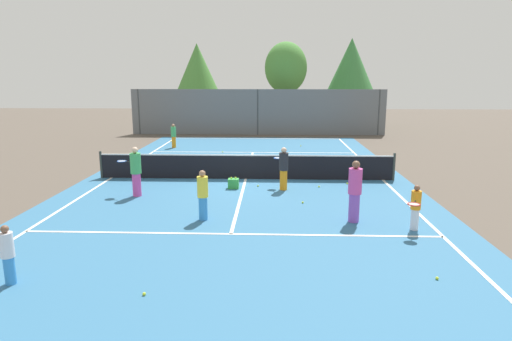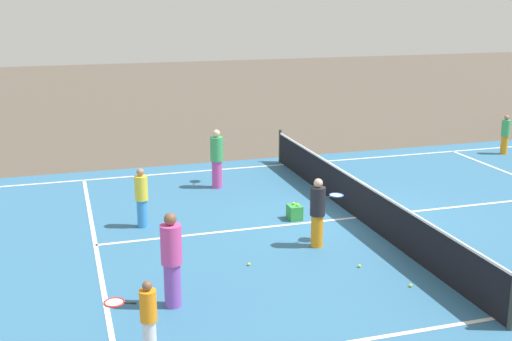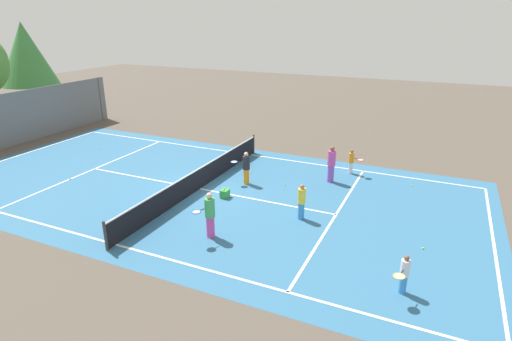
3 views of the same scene
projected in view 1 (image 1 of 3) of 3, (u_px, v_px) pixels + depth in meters
The scene contains 26 objects.
ground_plane at pixel (246, 179), 17.82m from camera, with size 80.00×80.00×0.00m, color brown.
court_surface at pixel (246, 179), 17.82m from camera, with size 13.00×25.00×0.01m.
tennis_net at pixel (246, 167), 17.71m from camera, with size 11.90×0.10×1.10m.
perimeter_fence at pixel (258, 112), 31.17m from camera, with size 18.00×0.12×3.20m.
tree_0 at pixel (197, 68), 34.82m from camera, with size 3.43×3.43×6.63m.
tree_1 at pixel (286, 68), 33.41m from camera, with size 3.20×3.20×6.65m.
tree_2 at pixel (351, 68), 35.91m from camera, with size 4.23×4.23×7.12m.
player_0 at pixel (174, 136), 25.56m from camera, with size 0.30×0.30×1.39m.
player_1 at pixel (136, 171), 15.11m from camera, with size 0.94×0.60×1.72m.
player_2 at pixel (6, 254), 8.67m from camera, with size 0.85×0.43×1.23m.
player_3 at pixel (355, 191), 12.38m from camera, with size 0.38×0.38×1.77m.
player_4 at pixel (203, 195), 12.59m from camera, with size 0.31×0.31×1.46m.
player_5 at pixel (283, 168), 15.97m from camera, with size 0.58×0.91×1.57m.
player_6 at pixel (415, 207), 11.74m from camera, with size 0.56×0.84×1.24m.
ball_crate at pixel (233, 183), 16.30m from camera, with size 0.39×0.32×0.43m.
tennis_ball_0 at pixel (301, 146), 26.17m from camera, with size 0.07×0.07×0.07m, color #CCE533.
tennis_ball_1 at pixel (171, 141), 28.02m from camera, with size 0.07×0.07×0.07m, color #CCE533.
tennis_ball_2 at pixel (223, 152), 24.09m from camera, with size 0.07×0.07×0.07m, color #CCE533.
tennis_ball_3 at pixel (144, 294), 8.32m from camera, with size 0.07×0.07×0.07m, color #CCE533.
tennis_ball_4 at pixel (258, 186), 16.57m from camera, with size 0.07×0.07×0.07m, color #CCE533.
tennis_ball_5 at pixel (347, 183), 16.94m from camera, with size 0.07×0.07×0.07m, color #CCE533.
tennis_ball_6 at pixel (303, 202), 14.38m from camera, with size 0.07×0.07×0.07m, color #CCE533.
tennis_ball_7 at pixel (437, 278), 8.97m from camera, with size 0.07×0.07×0.07m, color #CCE533.
tennis_ball_8 at pixel (319, 187), 16.46m from camera, with size 0.07×0.07×0.07m, color #CCE533.
tennis_ball_9 at pixel (368, 165), 20.37m from camera, with size 0.07×0.07×0.07m, color #CCE533.
tennis_ball_10 at pixel (248, 173), 18.72m from camera, with size 0.07×0.07×0.07m, color #CCE533.
Camera 1 is at (1.08, -17.33, 4.05)m, focal length 30.93 mm.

